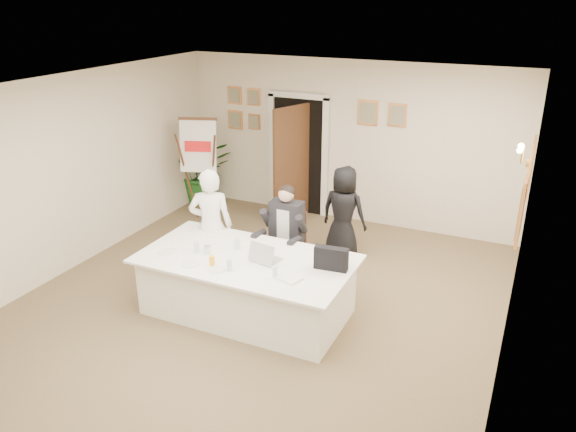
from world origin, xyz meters
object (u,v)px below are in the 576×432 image
(standing_woman, at_px, (344,212))
(potted_palm, at_px, (203,170))
(seated_man, at_px, (285,234))
(laptop, at_px, (266,249))
(oj_glass, at_px, (212,261))
(standing_man, at_px, (211,226))
(conference_table, at_px, (247,285))
(flip_chart, at_px, (201,174))
(paper_stack, at_px, (289,278))
(laptop_bag, at_px, (331,259))
(steel_jug, at_px, (207,250))

(standing_woman, height_order, potted_palm, standing_woman)
(seated_man, distance_m, potted_palm, 3.65)
(seated_man, relative_size, laptop, 3.89)
(standing_woman, distance_m, oj_glass, 2.58)
(standing_man, xyz_separation_m, standing_woman, (1.40, 1.50, -0.10))
(conference_table, xyz_separation_m, seated_man, (0.07, 0.99, 0.32))
(seated_man, relative_size, standing_man, 0.87)
(conference_table, xyz_separation_m, standing_man, (-0.87, 0.58, 0.43))
(flip_chart, bearing_deg, oj_glass, -54.74)
(seated_man, distance_m, laptop, 0.97)
(potted_palm, height_order, laptop, potted_palm)
(standing_woman, relative_size, paper_stack, 4.92)
(flip_chart, bearing_deg, standing_man, -53.53)
(laptop_bag, bearing_deg, flip_chart, 139.47)
(standing_man, bearing_deg, potted_palm, -79.24)
(conference_table, bearing_deg, laptop, 13.45)
(standing_man, bearing_deg, laptop_bag, 143.12)
(flip_chart, bearing_deg, potted_palm, 121.83)
(laptop, distance_m, laptop_bag, 0.82)
(paper_stack, bearing_deg, standing_woman, 94.23)
(flip_chart, bearing_deg, conference_table, -47.48)
(steel_jug, bearing_deg, flip_chart, 124.58)
(steel_jug, bearing_deg, potted_palm, 123.94)
(steel_jug, bearing_deg, laptop, 12.54)
(potted_palm, bearing_deg, paper_stack, -45.66)
(conference_table, relative_size, standing_woman, 1.84)
(standing_man, distance_m, paper_stack, 1.79)
(laptop_bag, bearing_deg, standing_woman, 99.68)
(conference_table, relative_size, oj_glass, 20.39)
(flip_chart, xyz_separation_m, paper_stack, (2.97, -2.75, -0.05))
(potted_palm, bearing_deg, laptop, -46.89)
(standing_man, height_order, laptop_bag, standing_man)
(flip_chart, relative_size, standing_woman, 1.26)
(conference_table, relative_size, standing_man, 1.62)
(oj_glass, bearing_deg, potted_palm, 124.52)
(flip_chart, distance_m, paper_stack, 4.05)
(laptop, bearing_deg, conference_table, -156.67)
(conference_table, height_order, laptop, laptop)
(seated_man, relative_size, potted_palm, 1.17)
(flip_chart, relative_size, oj_glass, 13.93)
(flip_chart, relative_size, steel_jug, 16.46)
(laptop, height_order, steel_jug, laptop)
(flip_chart, xyz_separation_m, standing_woman, (2.80, -0.39, -0.12))
(seated_man, xyz_separation_m, laptop, (0.18, -0.93, 0.20))
(seated_man, xyz_separation_m, paper_stack, (0.64, -1.26, 0.08))
(laptop_bag, xyz_separation_m, paper_stack, (-0.35, -0.43, -0.13))
(standing_man, xyz_separation_m, laptop, (1.12, -0.52, 0.09))
(laptop, bearing_deg, standing_man, 164.79)
(laptop_bag, xyz_separation_m, steel_jug, (-1.55, -0.26, -0.09))
(oj_glass, distance_m, steel_jug, 0.35)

